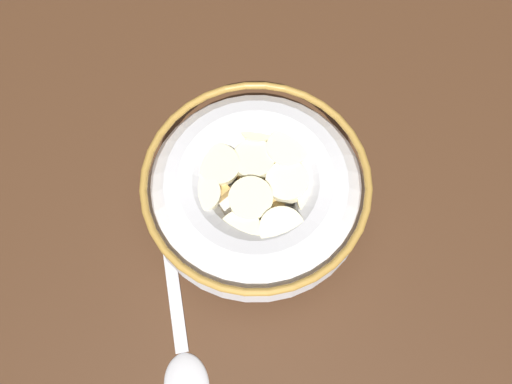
# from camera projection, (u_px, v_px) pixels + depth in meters

# --- Properties ---
(ground_plane) EXTENTS (1.38, 1.38, 0.02)m
(ground_plane) POSITION_uv_depth(u_px,v_px,m) (256.00, 209.00, 0.44)
(ground_plane) COLOR #472B19
(cereal_bowl) EXTENTS (0.18, 0.18, 0.06)m
(cereal_bowl) POSITION_uv_depth(u_px,v_px,m) (256.00, 191.00, 0.40)
(cereal_bowl) COLOR silver
(cereal_bowl) RESTS_ON ground_plane
(spoon) EXTENTS (0.09, 0.14, 0.01)m
(spoon) POSITION_uv_depth(u_px,v_px,m) (183.00, 364.00, 0.37)
(spoon) COLOR silver
(spoon) RESTS_ON ground_plane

